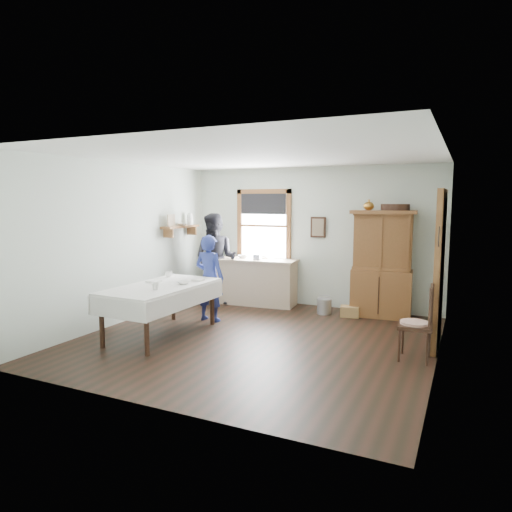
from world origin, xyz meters
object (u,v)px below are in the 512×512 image
object	(u,v)px
work_counter	(257,282)
china_hutch	(382,264)
dining_table	(162,310)
spindle_chair	(415,322)
figure_dark	(216,262)
pail	(324,306)
woman_blue	(209,281)
wicker_basket	(350,311)

from	to	relation	value
work_counter	china_hutch	xyz separation A→B (m)	(2.42, 0.06, 0.49)
dining_table	spindle_chair	xyz separation A→B (m)	(3.64, 0.50, 0.11)
china_hutch	work_counter	bearing A→B (deg)	177.13
figure_dark	pail	bearing A→B (deg)	-4.68
work_counter	woman_blue	size ratio (longest dim) A/B	1.15
work_counter	dining_table	bearing A→B (deg)	-103.94
wicker_basket	woman_blue	world-z (taller)	woman_blue
china_hutch	woman_blue	distance (m)	3.05
work_counter	dining_table	xyz separation A→B (m)	(-0.42, -2.54, -0.06)
work_counter	spindle_chair	bearing A→B (deg)	-36.84
dining_table	wicker_basket	xyz separation A→B (m)	(2.35, 2.34, -0.30)
dining_table	pail	distance (m)	3.02
pail	woman_blue	distance (m)	2.17
figure_dark	wicker_basket	bearing A→B (deg)	-5.54
wicker_basket	work_counter	bearing A→B (deg)	173.96
china_hutch	woman_blue	size ratio (longest dim) A/B	1.37
figure_dark	dining_table	bearing A→B (deg)	-89.51
work_counter	figure_dark	world-z (taller)	figure_dark
woman_blue	figure_dark	distance (m)	1.31
work_counter	china_hutch	distance (m)	2.47
pail	figure_dark	world-z (taller)	figure_dark
china_hutch	pail	xyz separation A→B (m)	(-0.97, -0.25, -0.81)
china_hutch	figure_dark	size ratio (longest dim) A/B	1.13
dining_table	china_hutch	bearing A→B (deg)	42.43
dining_table	figure_dark	bearing A→B (deg)	98.39
dining_table	woman_blue	distance (m)	1.12
work_counter	spindle_chair	xyz separation A→B (m)	(3.21, -2.04, 0.04)
china_hutch	spindle_chair	bearing A→B (deg)	-73.50
spindle_chair	wicker_basket	size ratio (longest dim) A/B	3.09
woman_blue	work_counter	bearing A→B (deg)	-95.58
spindle_chair	woman_blue	world-z (taller)	woman_blue
work_counter	spindle_chair	size ratio (longest dim) A/B	1.59
work_counter	figure_dark	size ratio (longest dim) A/B	0.95
dining_table	pail	world-z (taller)	dining_table
work_counter	wicker_basket	size ratio (longest dim) A/B	4.92
work_counter	pail	distance (m)	1.50
figure_dark	work_counter	bearing A→B (deg)	14.74
china_hutch	figure_dark	xyz separation A→B (m)	(-3.17, -0.37, -0.11)
wicker_basket	woman_blue	size ratio (longest dim) A/B	0.23
spindle_chair	figure_dark	xyz separation A→B (m)	(-3.97, 1.72, 0.34)
work_counter	wicker_basket	distance (m)	1.97
spindle_chair	wicker_basket	xyz separation A→B (m)	(-1.29, 1.84, -0.40)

